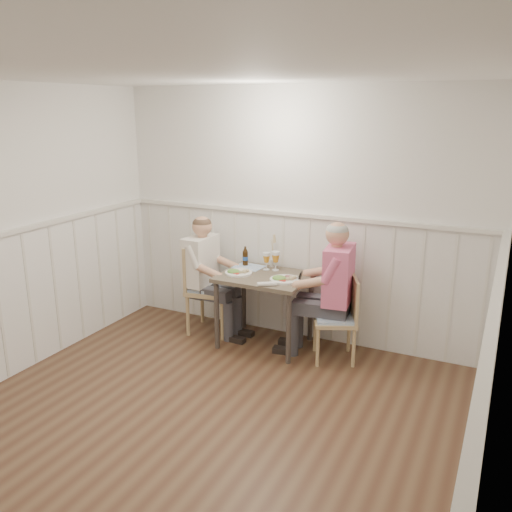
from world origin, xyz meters
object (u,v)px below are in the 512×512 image
at_px(man_in_pink, 333,301).
at_px(grass_vase, 272,251).
at_px(beer_bottle, 245,257).
at_px(chair_left, 206,285).
at_px(chair_right, 340,315).
at_px(dining_table, 265,285).
at_px(diner_cream, 205,284).

distance_m(man_in_pink, grass_vase, 0.89).
distance_m(man_in_pink, beer_bottle, 1.09).
relative_size(chair_left, grass_vase, 2.63).
distance_m(chair_right, man_in_pink, 0.15).
height_order(dining_table, grass_vase, grass_vase).
xyz_separation_m(chair_right, beer_bottle, (-1.13, 0.21, 0.39)).
bearing_deg(chair_right, grass_vase, 160.46).
height_order(dining_table, beer_bottle, beer_bottle).
bearing_deg(beer_bottle, diner_cream, -153.93).
bearing_deg(beer_bottle, dining_table, -33.56).
relative_size(dining_table, beer_bottle, 4.21).
distance_m(dining_table, beer_bottle, 0.44).
distance_m(chair_left, man_in_pink, 1.44).
bearing_deg(grass_vase, dining_table, -78.89).
bearing_deg(chair_right, chair_left, 178.16).
distance_m(chair_right, diner_cream, 1.53).
xyz_separation_m(dining_table, chair_left, (-0.72, 0.05, -0.12)).
bearing_deg(dining_table, chair_left, 175.75).
xyz_separation_m(chair_left, man_in_pink, (1.44, -0.02, 0.05)).
distance_m(beer_bottle, grass_vase, 0.29).
relative_size(dining_table, man_in_pink, 0.64).
xyz_separation_m(diner_cream, grass_vase, (0.66, 0.29, 0.37)).
bearing_deg(grass_vase, chair_right, -19.54).
relative_size(chair_right, chair_left, 0.86).
bearing_deg(dining_table, beer_bottle, 146.44).
height_order(chair_right, grass_vase, grass_vase).
relative_size(man_in_pink, beer_bottle, 6.57).
distance_m(dining_table, diner_cream, 0.73).
bearing_deg(chair_left, grass_vase, 21.12).
xyz_separation_m(dining_table, chair_right, (0.80, 0.00, -0.19)).
height_order(dining_table, chair_left, chair_left).
relative_size(diner_cream, beer_bottle, 6.23).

